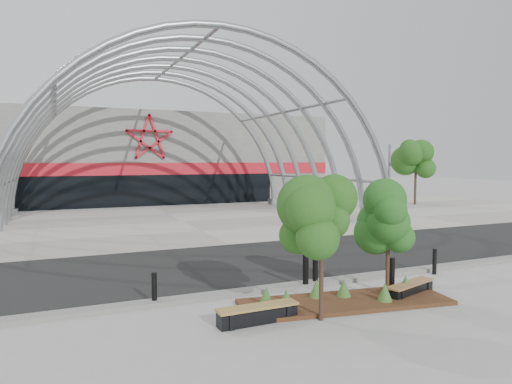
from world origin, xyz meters
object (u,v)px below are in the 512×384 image
street_tree_1 (389,219)px  bench_0 (258,314)px  signal_pole (389,185)px  bench_1 (410,290)px  street_tree_0 (322,219)px  bollard_2 (392,276)px

street_tree_1 → bench_0: size_ratio=1.55×
street_tree_1 → bench_0: street_tree_1 is taller
signal_pole → bench_1: size_ratio=2.46×
street_tree_0 → street_tree_1: (2.53, 0.66, -0.20)m
street_tree_1 → bench_1: 2.20m
street_tree_1 → bench_0: (-4.00, -0.22, -2.04)m
bench_0 → bollard_2: size_ratio=1.92×
street_tree_1 → bollard_2: bearing=38.4°
street_tree_0 → bench_1: (3.33, 0.64, -2.25)m
signal_pole → bench_0: size_ratio=2.33×
bollard_2 → signal_pole: bearing=50.6°
street_tree_0 → street_tree_1: 2.62m
street_tree_1 → bollard_2: size_ratio=2.97×
street_tree_0 → signal_pole: bearing=44.6°
signal_pole → bollard_2: (-8.27, -10.08, -1.94)m
bench_0 → bollard_2: bollard_2 is taller
street_tree_1 → bench_0: bearing=-176.8°
bench_0 → bench_1: bearing=2.4°
street_tree_1 → bollard_2: (0.48, 0.38, -1.72)m
bench_1 → bollard_2: (-0.33, 0.40, 0.33)m
street_tree_0 → bench_0: size_ratio=1.68×
bench_0 → bollard_2: bearing=7.7°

